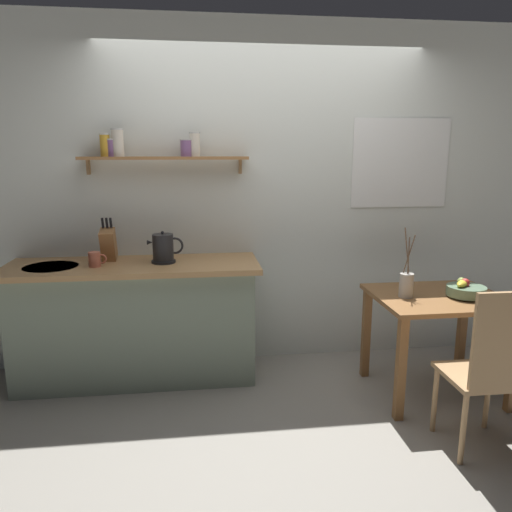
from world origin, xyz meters
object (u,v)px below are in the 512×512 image
(twig_vase, at_px, (406,284))
(electric_kettle, at_px, (164,249))
(dining_table, at_px, (437,312))
(knife_block, at_px, (108,244))
(dining_chair_near, at_px, (490,366))
(fruit_bowl, at_px, (466,290))
(coffee_mug_by_sink, at_px, (95,259))

(twig_vase, distance_m, electric_kettle, 1.74)
(twig_vase, xyz_separation_m, electric_kettle, (-1.66, 0.49, 0.19))
(electric_kettle, bearing_deg, dining_table, -14.35)
(dining_table, relative_size, knife_block, 2.68)
(dining_chair_near, height_order, electric_kettle, electric_kettle)
(dining_table, distance_m, twig_vase, 0.33)
(dining_chair_near, bearing_deg, twig_vase, 104.39)
(dining_table, height_order, knife_block, knife_block)
(dining_table, bearing_deg, fruit_bowl, -20.82)
(dining_chair_near, relative_size, fruit_bowl, 3.83)
(dining_chair_near, distance_m, fruit_bowl, 0.74)
(twig_vase, xyz_separation_m, knife_block, (-2.06, 0.59, 0.22))
(dining_chair_near, height_order, fruit_bowl, dining_chair_near)
(dining_table, relative_size, dining_chair_near, 0.88)
(dining_table, xyz_separation_m, dining_chair_near, (-0.06, -0.73, -0.07))
(dining_table, bearing_deg, dining_chair_near, -94.74)
(dining_chair_near, bearing_deg, knife_block, 149.76)
(fruit_bowl, height_order, coffee_mug_by_sink, coffee_mug_by_sink)
(dining_table, distance_m, coffee_mug_by_sink, 2.44)
(twig_vase, bearing_deg, coffee_mug_by_sink, 168.83)
(dining_chair_near, distance_m, electric_kettle, 2.26)
(dining_chair_near, xyz_separation_m, knife_block, (-2.25, 1.31, 0.50))
(electric_kettle, relative_size, coffee_mug_by_sink, 2.07)
(twig_vase, relative_size, electric_kettle, 1.85)
(dining_table, relative_size, electric_kettle, 3.36)
(electric_kettle, bearing_deg, twig_vase, -16.58)
(dining_table, bearing_deg, twig_vase, -178.46)
(dining_table, height_order, dining_chair_near, dining_chair_near)
(dining_table, bearing_deg, electric_kettle, 165.65)
(fruit_bowl, bearing_deg, dining_chair_near, -108.18)
(electric_kettle, xyz_separation_m, coffee_mug_by_sink, (-0.48, -0.07, -0.05))
(electric_kettle, height_order, coffee_mug_by_sink, electric_kettle)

